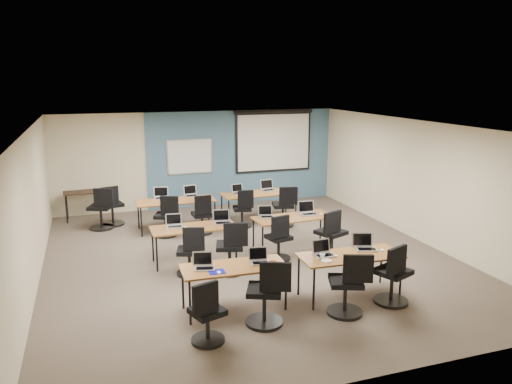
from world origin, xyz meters
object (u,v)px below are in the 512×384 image
object	(u,v)px
training_table_front_left	(234,269)
task_chair_4	(191,255)
laptop_9	(191,193)
task_chair_9	(202,218)
laptop_3	(365,245)
training_table_back_right	(259,195)
task_chair_0	(207,318)
training_table_mid_left	(194,229)
laptop_6	(266,214)
laptop_10	(238,191)
training_table_front_right	(350,257)
task_chair_8	(167,219)
laptop_5	(222,220)
laptop_0	(204,264)
laptop_7	(308,211)
laptop_1	(260,259)
laptop_2	(323,252)
spare_chair_a	(112,209)
training_table_mid_right	(293,219)
training_table_back_left	(176,202)
task_chair_6	(279,242)
task_chair_1	(267,298)
task_chair_5	(231,252)
laptop_11	(268,188)
task_chair_2	(348,289)
laptop_4	(174,224)
laptop_8	(162,195)
task_chair_11	(284,210)
utility_table	(83,195)
task_chair_10	(243,212)
task_chair_3	(393,279)
whiteboard	(190,157)
spare_chair_b	(102,212)

from	to	relation	value
training_table_front_left	task_chair_4	distance (m)	1.67
laptop_9	task_chair_9	world-z (taller)	laptop_9
laptop_3	training_table_back_right	bearing A→B (deg)	113.21
task_chair_0	training_table_front_left	bearing A→B (deg)	35.19
training_table_mid_left	laptop_6	bearing A→B (deg)	7.74
training_table_mid_left	laptop_10	xyz separation A→B (m)	(1.68, 2.54, 0.11)
training_table_front_right	task_chair_8	distance (m)	4.88
laptop_5	training_table_front_left	bearing A→B (deg)	-91.29
training_table_back_right	laptop_0	world-z (taller)	laptop_0
training_table_front_right	laptop_7	bearing A→B (deg)	83.79
training_table_front_left	laptop_7	distance (m)	3.40
laptop_1	laptop_2	bearing A→B (deg)	8.69
laptop_0	spare_chair_a	xyz separation A→B (m)	(-1.12, 5.34, -0.36)
training_table_mid_right	training_table_back_left	bearing A→B (deg)	129.41
task_chair_6	task_chair_1	bearing A→B (deg)	-127.80
task_chair_1	laptop_3	world-z (taller)	task_chair_1
laptop_7	laptop_3	bearing A→B (deg)	-86.67
laptop_3	laptop_9	world-z (taller)	laptop_3
task_chair_5	laptop_11	xyz separation A→B (m)	(2.00, 3.45, 0.37)
training_table_mid_left	task_chair_2	xyz separation A→B (m)	(1.78, -3.04, -0.25)
training_table_front_right	task_chair_0	size ratio (longest dim) A/B	1.80
laptop_4	laptop_7	bearing A→B (deg)	5.26
task_chair_9	training_table_back_right	bearing A→B (deg)	19.17
laptop_8	laptop_11	world-z (taller)	same
training_table_mid_left	task_chair_11	bearing A→B (deg)	32.85
utility_table	training_table_front_left	bearing A→B (deg)	-73.60
task_chair_2	laptop_10	distance (m)	5.59
laptop_5	laptop_8	size ratio (longest dim) A/B	0.96
training_table_front_left	laptop_6	world-z (taller)	laptop_6
laptop_2	task_chair_10	xyz separation A→B (m)	(-0.08, 4.23, -0.40)
laptop_9	laptop_11	bearing A→B (deg)	-10.72
spare_chair_a	task_chair_3	bearing A→B (deg)	-70.71
training_table_mid_right	task_chair_4	world-z (taller)	task_chair_4
laptop_10	task_chair_10	size ratio (longest dim) A/B	0.31
whiteboard	spare_chair_b	bearing A→B (deg)	-150.66
task_chair_4	training_table_front_right	bearing A→B (deg)	-20.04
laptop_4	laptop_10	distance (m)	3.14
training_table_front_left	utility_table	world-z (taller)	utility_table
laptop_4	task_chair_11	distance (m)	3.37
training_table_mid_left	training_table_back_right	bearing A→B (deg)	47.41
whiteboard	utility_table	bearing A→B (deg)	-172.61
training_table_front_right	training_table_back_right	size ratio (longest dim) A/B	0.91
spare_chair_a	laptop_4	bearing A→B (deg)	-85.03
training_table_back_right	task_chair_3	distance (m)	5.34
laptop_4	laptop_9	size ratio (longest dim) A/B	0.95
task_chair_8	spare_chair_a	bearing A→B (deg)	153.01
training_table_front_left	task_chair_10	size ratio (longest dim) A/B	1.72
training_table_mid_right	task_chair_0	size ratio (longest dim) A/B	1.78
training_table_front_right	laptop_8	distance (m)	5.58
laptop_4	laptop_11	size ratio (longest dim) A/B	0.90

